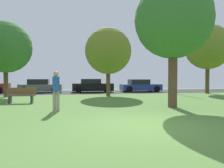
{
  "coord_description": "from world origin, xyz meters",
  "views": [
    {
      "loc": [
        -2.09,
        -6.02,
        1.44
      ],
      "look_at": [
        0.0,
        5.51,
        1.12
      ],
      "focal_mm": 33.48,
      "sensor_mm": 36.0,
      "label": 1
    }
  ],
  "objects_px": {
    "parked_car_grey": "(40,86)",
    "oak_tree_right": "(5,47)",
    "parked_car_blue": "(140,86)",
    "park_bench": "(21,95)",
    "person_bystander": "(56,89)",
    "street_lamp_post": "(175,70)",
    "maple_tree_near": "(208,47)",
    "oak_tree_center": "(173,21)",
    "birch_tree_lone": "(108,51)",
    "parked_car_black": "(92,86)"
  },
  "relations": [
    {
      "from": "maple_tree_near",
      "to": "parked_car_black",
      "type": "relative_size",
      "value": 1.57
    },
    {
      "from": "oak_tree_center",
      "to": "person_bystander",
      "type": "xyz_separation_m",
      "value": [
        -5.63,
        -0.2,
        -3.32
      ]
    },
    {
      "from": "parked_car_grey",
      "to": "parked_car_black",
      "type": "bearing_deg",
      "value": -4.26
    },
    {
      "from": "oak_tree_center",
      "to": "parked_car_blue",
      "type": "relative_size",
      "value": 1.46
    },
    {
      "from": "street_lamp_post",
      "to": "oak_tree_right",
      "type": "bearing_deg",
      "value": -176.98
    },
    {
      "from": "parked_car_black",
      "to": "street_lamp_post",
      "type": "height_order",
      "value": "street_lamp_post"
    },
    {
      "from": "maple_tree_near",
      "to": "person_bystander",
      "type": "distance_m",
      "value": 16.2
    },
    {
      "from": "maple_tree_near",
      "to": "street_lamp_post",
      "type": "relative_size",
      "value": 1.46
    },
    {
      "from": "park_bench",
      "to": "person_bystander",
      "type": "bearing_deg",
      "value": 123.45
    },
    {
      "from": "parked_car_grey",
      "to": "oak_tree_right",
      "type": "bearing_deg",
      "value": -112.33
    },
    {
      "from": "parked_car_black",
      "to": "person_bystander",
      "type": "bearing_deg",
      "value": -102.25
    },
    {
      "from": "parked_car_blue",
      "to": "oak_tree_right",
      "type": "bearing_deg",
      "value": -160.9
    },
    {
      "from": "oak_tree_right",
      "to": "parked_car_grey",
      "type": "relative_size",
      "value": 1.43
    },
    {
      "from": "oak_tree_right",
      "to": "birch_tree_lone",
      "type": "distance_m",
      "value": 8.09
    },
    {
      "from": "person_bystander",
      "to": "parked_car_black",
      "type": "xyz_separation_m",
      "value": [
        2.64,
        12.15,
        -0.34
      ]
    },
    {
      "from": "oak_tree_center",
      "to": "parked_car_grey",
      "type": "xyz_separation_m",
      "value": [
        -8.2,
        12.34,
        -3.68
      ]
    },
    {
      "from": "parked_car_blue",
      "to": "park_bench",
      "type": "xyz_separation_m",
      "value": [
        -10.09,
        -8.81,
        -0.15
      ]
    },
    {
      "from": "oak_tree_right",
      "to": "parked_car_black",
      "type": "bearing_deg",
      "value": 30.54
    },
    {
      "from": "oak_tree_center",
      "to": "parked_car_blue",
      "type": "xyz_separation_m",
      "value": [
        2.21,
        12.02,
        -3.69
      ]
    },
    {
      "from": "maple_tree_near",
      "to": "park_bench",
      "type": "xyz_separation_m",
      "value": [
        -15.6,
        -5.11,
        -3.96
      ]
    },
    {
      "from": "oak_tree_center",
      "to": "parked_car_black",
      "type": "distance_m",
      "value": 12.85
    },
    {
      "from": "maple_tree_near",
      "to": "oak_tree_right",
      "type": "distance_m",
      "value": 17.81
    },
    {
      "from": "person_bystander",
      "to": "parked_car_grey",
      "type": "xyz_separation_m",
      "value": [
        -2.57,
        12.54,
        -0.36
      ]
    },
    {
      "from": "oak_tree_center",
      "to": "oak_tree_right",
      "type": "bearing_deg",
      "value": 142.36
    },
    {
      "from": "parked_car_blue",
      "to": "birch_tree_lone",
      "type": "bearing_deg",
      "value": -135.0
    },
    {
      "from": "birch_tree_lone",
      "to": "street_lamp_post",
      "type": "height_order",
      "value": "birch_tree_lone"
    },
    {
      "from": "oak_tree_center",
      "to": "person_bystander",
      "type": "relative_size",
      "value": 3.54
    },
    {
      "from": "birch_tree_lone",
      "to": "oak_tree_right",
      "type": "bearing_deg",
      "value": -179.57
    },
    {
      "from": "birch_tree_lone",
      "to": "maple_tree_near",
      "type": "bearing_deg",
      "value": 2.92
    },
    {
      "from": "maple_tree_near",
      "to": "parked_car_grey",
      "type": "distance_m",
      "value": 16.85
    },
    {
      "from": "person_bystander",
      "to": "parked_car_grey",
      "type": "distance_m",
      "value": 12.81
    },
    {
      "from": "park_bench",
      "to": "parked_car_blue",
      "type": "bearing_deg",
      "value": -138.86
    },
    {
      "from": "person_bystander",
      "to": "oak_tree_right",
      "type": "bearing_deg",
      "value": 42.12
    },
    {
      "from": "birch_tree_lone",
      "to": "parked_car_grey",
      "type": "xyz_separation_m",
      "value": [
        -6.21,
        4.51,
        -3.13
      ]
    },
    {
      "from": "parked_car_grey",
      "to": "park_bench",
      "type": "xyz_separation_m",
      "value": [
        0.32,
        -9.13,
        -0.16
      ]
    },
    {
      "from": "street_lamp_post",
      "to": "parked_car_black",
      "type": "bearing_deg",
      "value": 155.4
    },
    {
      "from": "maple_tree_near",
      "to": "oak_tree_center",
      "type": "relative_size",
      "value": 1.05
    },
    {
      "from": "maple_tree_near",
      "to": "parked_car_grey",
      "type": "relative_size",
      "value": 1.6
    },
    {
      "from": "parked_car_blue",
      "to": "street_lamp_post",
      "type": "height_order",
      "value": "street_lamp_post"
    },
    {
      "from": "maple_tree_near",
      "to": "birch_tree_lone",
      "type": "xyz_separation_m",
      "value": [
        -9.7,
        -0.49,
        -0.67
      ]
    },
    {
      "from": "person_bystander",
      "to": "street_lamp_post",
      "type": "height_order",
      "value": "street_lamp_post"
    },
    {
      "from": "person_bystander",
      "to": "parked_car_grey",
      "type": "relative_size",
      "value": 0.43
    },
    {
      "from": "oak_tree_center",
      "to": "birch_tree_lone",
      "type": "bearing_deg",
      "value": 104.22
    },
    {
      "from": "oak_tree_center",
      "to": "maple_tree_near",
      "type": "bearing_deg",
      "value": 47.16
    },
    {
      "from": "oak_tree_center",
      "to": "person_bystander",
      "type": "bearing_deg",
      "value": -177.94
    },
    {
      "from": "parked_car_blue",
      "to": "maple_tree_near",
      "type": "bearing_deg",
      "value": -33.84
    },
    {
      "from": "oak_tree_center",
      "to": "street_lamp_post",
      "type": "distance_m",
      "value": 9.85
    },
    {
      "from": "oak_tree_center",
      "to": "parked_car_blue",
      "type": "distance_m",
      "value": 12.77
    },
    {
      "from": "person_bystander",
      "to": "park_bench",
      "type": "distance_m",
      "value": 4.12
    },
    {
      "from": "maple_tree_near",
      "to": "street_lamp_post",
      "type": "bearing_deg",
      "value": 176.29
    }
  ]
}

